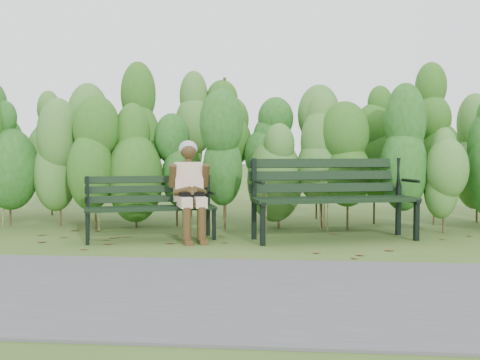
{
  "coord_description": "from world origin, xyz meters",
  "views": [
    {
      "loc": [
        0.65,
        -6.52,
        1.11
      ],
      "look_at": [
        0.0,
        0.35,
        0.75
      ],
      "focal_mm": 42.0,
      "sensor_mm": 36.0,
      "label": 1
    }
  ],
  "objects": [
    {
      "name": "hedge_band",
      "position": [
        0.0,
        1.86,
        1.26
      ],
      "size": [
        11.04,
        1.67,
        2.42
      ],
      "color": "#47381E",
      "rests_on": "ground"
    },
    {
      "name": "footpath",
      "position": [
        0.0,
        -2.2,
        0.01
      ],
      "size": [
        60.0,
        2.5,
        0.01
      ],
      "primitive_type": "cube",
      "color": "#474749",
      "rests_on": "ground"
    },
    {
      "name": "bench_right",
      "position": [
        1.14,
        0.59,
        0.6
      ],
      "size": [
        2.14,
        1.2,
        1.02
      ],
      "color": "black",
      "rests_on": "ground"
    },
    {
      "name": "ground",
      "position": [
        0.0,
        0.0,
        0.0
      ],
      "size": [
        80.0,
        80.0,
        0.0
      ],
      "primitive_type": "plane",
      "color": "#33561C"
    },
    {
      "name": "bench_left",
      "position": [
        -1.13,
        0.35,
        0.47
      ],
      "size": [
        1.67,
        1.03,
        0.8
      ],
      "color": "black",
      "rests_on": "ground"
    },
    {
      "name": "seated_woman",
      "position": [
        -0.63,
        0.36,
        0.69
      ],
      "size": [
        0.58,
        0.8,
        1.24
      ],
      "color": "beige",
      "rests_on": "ground"
    },
    {
      "name": "leaf_litter",
      "position": [
        -0.2,
        -0.09,
        0.0
      ],
      "size": [
        6.0,
        2.11,
        0.01
      ],
      "color": "brown",
      "rests_on": "ground"
    }
  ]
}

